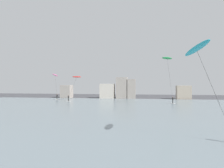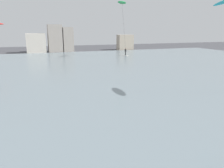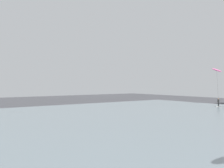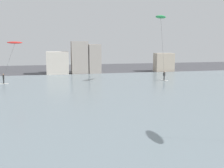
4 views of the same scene
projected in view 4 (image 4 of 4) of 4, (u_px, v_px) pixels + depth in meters
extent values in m
cube|color=gray|center=(111.00, 101.00, 31.94)|extent=(84.00, 52.00, 0.10)
cube|color=beige|center=(58.00, 63.00, 56.83)|extent=(4.56, 3.19, 4.76)
cube|color=#A89E93|center=(80.00, 58.00, 58.04)|extent=(3.49, 3.52, 6.90)
cube|color=beige|center=(88.00, 61.00, 59.49)|extent=(4.35, 3.17, 5.12)
cube|color=#A89E93|center=(94.00, 59.00, 58.63)|extent=(2.58, 3.54, 6.28)
cube|color=#B7A893|center=(164.00, 62.00, 61.93)|extent=(4.29, 2.53, 4.22)
cube|color=silver|center=(164.00, 80.00, 47.75)|extent=(1.04, 1.44, 0.06)
cylinder|color=black|center=(164.00, 78.00, 47.68)|extent=(0.20, 0.20, 0.78)
cube|color=black|center=(164.00, 74.00, 47.57)|extent=(0.40, 0.35, 0.60)
sphere|color=#9E7051|center=(164.00, 72.00, 47.51)|extent=(0.20, 0.20, 0.20)
cylinder|color=#333333|center=(163.00, 47.00, 45.85)|extent=(1.63, 1.68, 9.57)
ellipsoid|color=green|center=(161.00, 17.00, 44.09)|extent=(3.35, 3.49, 0.60)
cube|color=silver|center=(4.00, 84.00, 44.12)|extent=(1.40, 0.45, 0.06)
cylinder|color=black|center=(4.00, 81.00, 44.05)|extent=(0.20, 0.20, 0.78)
cube|color=black|center=(3.00, 77.00, 43.94)|extent=(0.22, 0.34, 0.60)
sphere|color=#9E7051|center=(3.00, 74.00, 43.87)|extent=(0.20, 0.20, 0.20)
cylinder|color=#333333|center=(9.00, 60.00, 44.46)|extent=(1.87, 1.61, 5.43)
ellipsoid|color=red|center=(15.00, 43.00, 44.94)|extent=(2.61, 1.27, 0.41)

